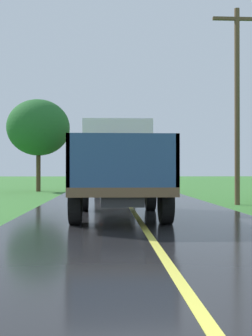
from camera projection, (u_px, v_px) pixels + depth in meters
name	position (u px, v px, depth m)	size (l,w,h in m)	color
banana_truck_near	(118.00, 166.00, 12.01)	(2.38, 5.82, 2.80)	#2D2D30
banana_truck_far	(114.00, 169.00, 27.14)	(2.38, 5.81, 2.80)	#2D2D30
utility_pole_roadside	(237.00, 99.00, 16.09)	(1.91, 0.20, 7.66)	brown
roadside_tree_mid_right	(38.00, 128.00, 26.61)	(4.02, 4.02, 5.93)	#4C3823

